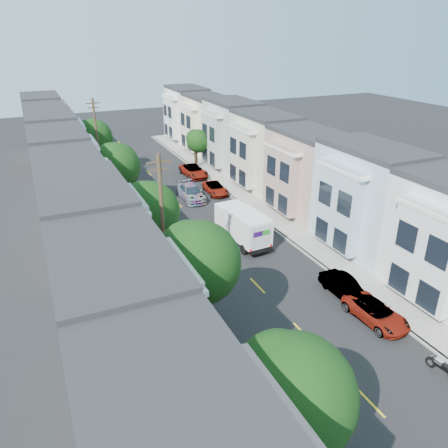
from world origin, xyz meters
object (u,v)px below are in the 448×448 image
object	(u,v)px
fedex_truck	(243,225)
parked_left_c	(190,287)
parked_right_a	(376,313)
tree_d	(115,167)
tree_e	(93,138)
tree_b	(197,264)
parked_right_b	(344,288)
tree_c	(148,212)
lead_sedan	(191,193)
utility_pole_near	(163,226)
parked_left_d	(150,229)
tree_a	(292,396)
parked_right_d	(194,171)
parked_right_c	(215,188)
parked_left_b	(261,387)
motorcycle	(442,368)
utility_pole_far	(98,142)
tree_far_r	(198,141)

from	to	relation	value
fedex_truck	parked_left_c	world-z (taller)	fedex_truck
parked_left_c	parked_right_a	size ratio (longest dim) A/B	0.85
tree_d	tree_e	bearing A→B (deg)	90.00
tree_b	parked_right_b	xyz separation A→B (m)	(11.20, 0.75, -4.91)
tree_e	fedex_truck	size ratio (longest dim) A/B	1.17
tree_c	lead_sedan	world-z (taller)	tree_c
tree_e	parked_left_c	xyz separation A→B (m)	(1.40, -30.78, -4.19)
fedex_truck	parked_left_c	xyz separation A→B (m)	(-7.12, -6.00, -1.00)
utility_pole_near	parked_right_b	bearing A→B (deg)	-26.91
tree_d	parked_left_c	bearing A→B (deg)	-85.29
parked_left_d	parked_right_a	world-z (taller)	parked_left_d
tree_a	parked_right_a	world-z (taller)	tree_a
tree_e	parked_right_a	size ratio (longest dim) A/B	1.56
parked_right_d	parked_left_d	bearing A→B (deg)	-124.91
parked_left_d	parked_right_d	world-z (taller)	parked_right_d
tree_e	parked_right_c	size ratio (longest dim) A/B	1.62
parked_right_d	parked_left_b	bearing A→B (deg)	-106.88
parked_right_c	parked_left_d	bearing A→B (deg)	-137.17
parked_right_c	motorcycle	size ratio (longest dim) A/B	2.19
utility_pole_far	parked_right_b	distance (m)	33.90
parked_left_c	parked_right_c	bearing A→B (deg)	58.64
tree_e	parked_left_c	distance (m)	31.09
tree_far_r	parked_right_a	size ratio (longest dim) A/B	1.11
utility_pole_far	lead_sedan	world-z (taller)	utility_pole_far
utility_pole_far	parked_left_d	xyz separation A→B (m)	(1.40, -16.60, -4.43)
tree_c	lead_sedan	bearing A→B (deg)	57.96
tree_c	tree_far_r	distance (m)	27.43
utility_pole_near	parked_left_c	size ratio (longest dim) A/B	2.54
tree_a	tree_b	xyz separation A→B (m)	(-0.00, 9.63, 0.62)
tree_e	tree_c	bearing A→B (deg)	-90.00
parked_left_b	motorcycle	size ratio (longest dim) A/B	2.12
lead_sedan	parked_right_c	distance (m)	3.20
tree_c	tree_d	world-z (taller)	tree_d
fedex_truck	parked_left_d	bearing A→B (deg)	144.34
tree_a	utility_pole_far	xyz separation A→B (m)	(0.00, 42.06, 0.17)
utility_pole_near	parked_right_b	world-z (taller)	utility_pole_near
tree_d	utility_pole_far	xyz separation A→B (m)	(0.00, 10.04, 0.23)
parked_right_b	motorcycle	size ratio (longest dim) A/B	2.05
tree_b	utility_pole_far	bearing A→B (deg)	90.00
tree_far_r	fedex_truck	bearing A→B (deg)	-101.52
tree_a	parked_right_d	bearing A→B (deg)	74.48
tree_e	utility_pole_far	xyz separation A→B (m)	(0.00, -3.72, 0.30)
utility_pole_near	tree_b	bearing A→B (deg)	-90.02
parked_left_b	lead_sedan	bearing A→B (deg)	71.00
tree_e	parked_left_d	size ratio (longest dim) A/B	1.63
utility_pole_far	parked_right_c	distance (m)	14.88
tree_d	parked_right_c	bearing A→B (deg)	6.85
tree_e	lead_sedan	bearing A→B (deg)	-58.17
tree_b	tree_far_r	world-z (taller)	tree_b
tree_c	parked_left_b	size ratio (longest dim) A/B	1.63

